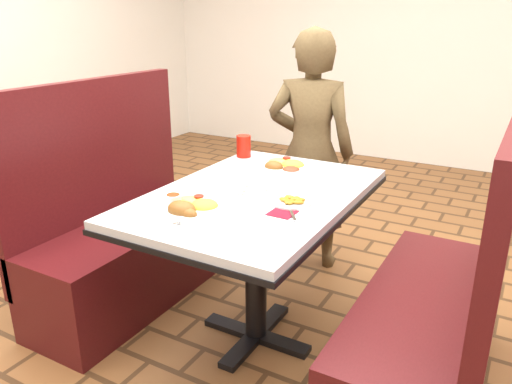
% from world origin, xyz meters
% --- Properties ---
extents(dining_table, '(0.81, 1.21, 0.75)m').
position_xyz_m(dining_table, '(0.00, 0.00, 0.65)').
color(dining_table, silver).
rests_on(dining_table, ground).
extents(booth_bench_left, '(0.47, 1.20, 1.17)m').
position_xyz_m(booth_bench_left, '(-0.80, 0.00, 0.33)').
color(booth_bench_left, '#4C1113').
rests_on(booth_bench_left, ground).
extents(booth_bench_right, '(0.47, 1.20, 1.17)m').
position_xyz_m(booth_bench_right, '(0.80, 0.00, 0.33)').
color(booth_bench_right, '#4C1113').
rests_on(booth_bench_right, ground).
extents(diner_person, '(0.58, 0.44, 1.42)m').
position_xyz_m(diner_person, '(-0.12, 0.88, 0.71)').
color(diner_person, brown).
rests_on(diner_person, ground).
extents(near_dinner_plate, '(0.27, 0.27, 0.08)m').
position_xyz_m(near_dinner_plate, '(-0.11, -0.32, 0.78)').
color(near_dinner_plate, white).
rests_on(near_dinner_plate, dining_table).
extents(far_dinner_plate, '(0.28, 0.28, 0.07)m').
position_xyz_m(far_dinner_plate, '(-0.05, 0.37, 0.78)').
color(far_dinner_plate, white).
rests_on(far_dinner_plate, dining_table).
extents(plantain_plate, '(0.16, 0.16, 0.02)m').
position_xyz_m(plantain_plate, '(0.20, -0.06, 0.76)').
color(plantain_plate, white).
rests_on(plantain_plate, dining_table).
extents(maroon_napkin, '(0.10, 0.10, 0.00)m').
position_xyz_m(maroon_napkin, '(0.21, -0.17, 0.75)').
color(maroon_napkin, maroon).
rests_on(maroon_napkin, dining_table).
extents(spoon_utensil, '(0.09, 0.12, 0.00)m').
position_xyz_m(spoon_utensil, '(0.25, -0.16, 0.76)').
color(spoon_utensil, silver).
rests_on(spoon_utensil, dining_table).
extents(red_tumbler, '(0.08, 0.08, 0.12)m').
position_xyz_m(red_tumbler, '(-0.34, 0.47, 0.81)').
color(red_tumbler, '#AE160B').
rests_on(red_tumbler, dining_table).
extents(paper_napkin, '(0.21, 0.17, 0.01)m').
position_xyz_m(paper_napkin, '(0.25, -0.48, 0.76)').
color(paper_napkin, white).
rests_on(paper_napkin, dining_table).
extents(knife_utensil, '(0.03, 0.16, 0.00)m').
position_xyz_m(knife_utensil, '(-0.06, -0.40, 0.76)').
color(knife_utensil, silver).
rests_on(knife_utensil, dining_table).
extents(fork_utensil, '(0.09, 0.14, 0.00)m').
position_xyz_m(fork_utensil, '(-0.08, -0.35, 0.76)').
color(fork_utensil, silver).
rests_on(fork_utensil, dining_table).
extents(lettuce_shreds, '(0.28, 0.32, 0.00)m').
position_xyz_m(lettuce_shreds, '(0.04, 0.06, 0.75)').
color(lettuce_shreds, '#91BE4C').
rests_on(lettuce_shreds, dining_table).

